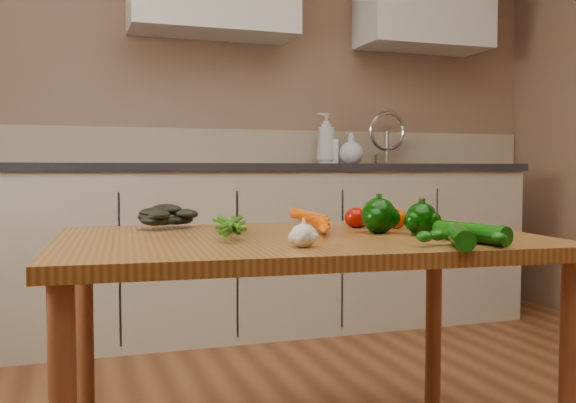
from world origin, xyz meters
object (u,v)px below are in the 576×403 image
at_px(table, 300,263).
at_px(pepper_a, 379,216).
at_px(pepper_b, 422,217).
at_px(tomato_a, 355,218).
at_px(soap_bottle_a, 327,138).
at_px(leafy_greens, 168,214).
at_px(soap_bottle_c, 351,148).
at_px(tomato_b, 361,217).
at_px(zucchini_a, 471,233).
at_px(garlic_bulb, 304,236).
at_px(soap_bottle_b, 331,146).
at_px(pepper_c, 422,219).
at_px(tomato_c, 396,218).
at_px(carrot_bunch, 289,223).
at_px(zucchini_b, 461,237).

distance_m(table, pepper_a, 0.27).
xyz_separation_m(pepper_b, tomato_a, (-0.16, 0.13, -0.01)).
distance_m(soap_bottle_a, leafy_greens, 1.95).
bearing_deg(soap_bottle_c, pepper_a, 13.02).
bearing_deg(tomato_b, table, -145.10).
height_order(table, zucchini_a, zucchini_a).
xyz_separation_m(garlic_bulb, tomato_b, (0.35, 0.44, 0.00)).
relative_size(leafy_greens, garlic_bulb, 2.86).
xyz_separation_m(soap_bottle_b, pepper_b, (-0.46, -1.82, -0.27)).
bearing_deg(zucchini_a, soap_bottle_c, 73.64).
relative_size(garlic_bulb, tomato_b, 0.99).
bearing_deg(garlic_bulb, pepper_c, 20.40).
bearing_deg(table, tomato_c, 19.11).
xyz_separation_m(pepper_b, pepper_c, (-0.08, -0.13, 0.00)).
bearing_deg(soap_bottle_a, pepper_a, -16.28).
distance_m(pepper_a, tomato_c, 0.15).
relative_size(soap_bottle_a, tomato_c, 4.37).
xyz_separation_m(carrot_bunch, zucchini_a, (0.36, -0.34, -0.01)).
distance_m(leafy_greens, zucchini_a, 0.89).
bearing_deg(tomato_c, soap_bottle_b, 73.60).
height_order(soap_bottle_c, zucchini_b, soap_bottle_c).
height_order(soap_bottle_b, zucchini_b, soap_bottle_b).
bearing_deg(pepper_a, tomato_c, 43.02).
bearing_deg(soap_bottle_c, tomato_a, 11.07).
relative_size(carrot_bunch, leafy_greens, 1.30).
xyz_separation_m(soap_bottle_c, pepper_c, (-0.62, -1.84, -0.25)).
bearing_deg(carrot_bunch, garlic_bulb, -97.75).
bearing_deg(soap_bottle_c, tomato_b, 11.66).
height_order(soap_bottle_c, tomato_a, soap_bottle_c).
relative_size(table, soap_bottle_a, 4.54).
relative_size(soap_bottle_c, pepper_a, 1.80).
xyz_separation_m(table, pepper_c, (0.32, -0.10, 0.12)).
bearing_deg(zucchini_a, tomato_c, 90.49).
bearing_deg(table, tomato_a, 37.71).
bearing_deg(pepper_c, zucchini_a, -82.60).
bearing_deg(leafy_greens, tomato_c, -17.58).
xyz_separation_m(table, pepper_b, (0.40, 0.03, 0.12)).
xyz_separation_m(soap_bottle_a, soap_bottle_b, (0.03, 0.00, -0.04)).
relative_size(tomato_b, zucchini_b, 0.39).
xyz_separation_m(soap_bottle_b, tomato_b, (-0.59, -1.66, -0.28)).
xyz_separation_m(soap_bottle_c, tomato_c, (-0.60, -1.65, -0.27)).
distance_m(soap_bottle_c, pepper_c, 1.96).
bearing_deg(zucchini_a, pepper_a, 111.40).
xyz_separation_m(tomato_a, tomato_c, (0.10, -0.07, 0.00)).
bearing_deg(zucchini_b, tomato_a, 92.73).
distance_m(leafy_greens, tomato_a, 0.57).
bearing_deg(zucchini_a, leafy_greens, 138.20).
bearing_deg(zucchini_b, soap_bottle_b, 74.98).
height_order(soap_bottle_a, pepper_c, soap_bottle_a).
bearing_deg(pepper_c, tomato_a, 107.83).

